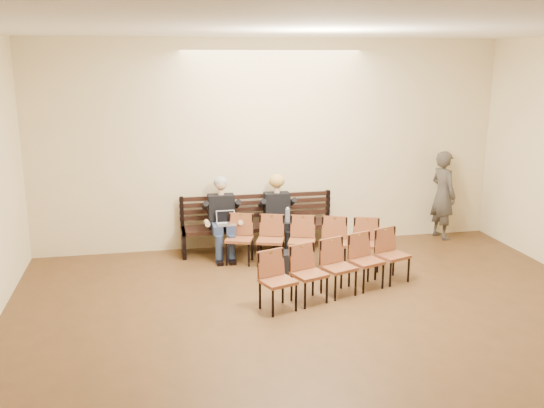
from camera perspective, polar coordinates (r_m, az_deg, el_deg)
The scene contains 11 objects.
ground at distance 6.25m, azimuth 9.72°, elevation -17.29°, with size 10.00×10.00×0.00m, color brown.
room_walls at distance 6.14m, azimuth 8.02°, elevation 7.38°, with size 8.02×10.01×3.51m.
bench at distance 10.22m, azimuth -1.25°, elevation -3.21°, with size 2.60×0.90×0.45m, color black.
seated_man at distance 9.90m, azimuth -4.72°, elevation -1.35°, with size 0.53×0.73×1.27m, color black, non-canonical shape.
seated_woman at distance 10.06m, azimuth 0.57°, elevation -1.24°, with size 0.52×0.72×1.21m, color black, non-canonical shape.
laptop at distance 9.69m, azimuth -4.29°, elevation -2.12°, with size 0.30×0.24×0.22m, color silver.
water_bottle at distance 9.85m, azimuth 1.47°, elevation -1.73°, with size 0.08×0.08×0.25m, color silver.
bag at distance 9.27m, azimuth 1.61°, elevation -5.45°, with size 0.43×0.29×0.31m, color black.
passerby at distance 11.22m, azimuth 15.84°, elevation 1.43°, with size 0.67×0.44×1.82m, color #3C3831.
chair_row_front at distance 9.46m, azimuth 2.83°, elevation -3.57°, with size 2.39×0.42×0.78m, color brown.
chair_row_back at distance 8.37m, azimuth 6.30°, elevation -6.00°, with size 2.38×0.42×0.77m, color brown.
Camera 1 is at (-2.05, -4.96, 3.20)m, focal length 40.00 mm.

